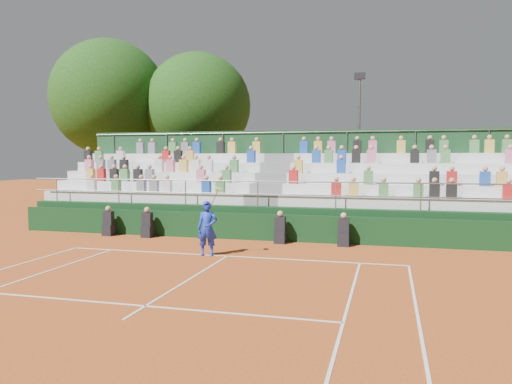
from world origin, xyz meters
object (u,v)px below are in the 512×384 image
(floodlight_mast, at_px, (359,131))
(tree_west, at_px, (109,98))
(tennis_player, at_px, (207,228))
(tree_east, at_px, (198,106))

(floodlight_mast, bearing_deg, tree_west, -179.62)
(tennis_player, relative_size, tree_east, 0.23)
(tennis_player, distance_m, tree_east, 16.83)
(tennis_player, bearing_deg, tree_west, 130.69)
(tennis_player, height_order, floodlight_mast, floodlight_mast)
(tree_west, distance_m, floodlight_mast, 15.68)
(tree_east, height_order, floodlight_mast, tree_east)
(tennis_player, distance_m, floodlight_mast, 14.64)
(tree_west, height_order, floodlight_mast, tree_west)
(tree_west, bearing_deg, tennis_player, -49.31)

